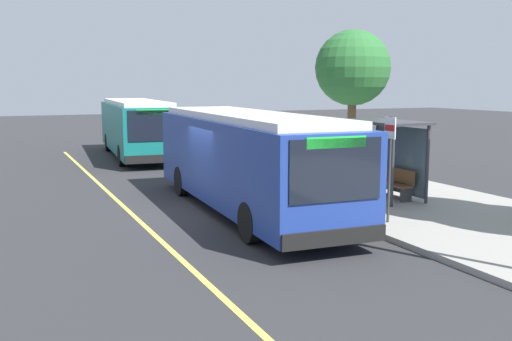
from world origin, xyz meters
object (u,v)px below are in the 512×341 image
Objects in this scene: transit_bus_second at (136,126)px; pedestrian_commuter at (340,166)px; route_sign_post at (390,154)px; transit_bus_main at (246,158)px; waiting_bench at (394,183)px.

transit_bus_second is 6.43× the size of pedestrian_commuter.
route_sign_post reaches higher than pedestrian_commuter.
waiting_bench is at bearing 82.54° from transit_bus_main.
route_sign_post is (2.71, -2.25, 1.32)m from waiting_bench.
pedestrian_commuter is at bearing 166.27° from route_sign_post.
route_sign_post is at bearing -39.66° from waiting_bench.
transit_bus_main is 3.89× the size of route_sign_post.
transit_bus_second and route_sign_post have the same top height.
transit_bus_second is 6.80× the size of waiting_bench.
waiting_bench is 0.57× the size of route_sign_post.
transit_bus_main is at bearing -0.03° from transit_bus_second.
waiting_bench is 3.76m from route_sign_post.
pedestrian_commuter reaches higher than waiting_bench.
route_sign_post is at bearing -13.73° from pedestrian_commuter.
transit_bus_main is 3.66m from pedestrian_commuter.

